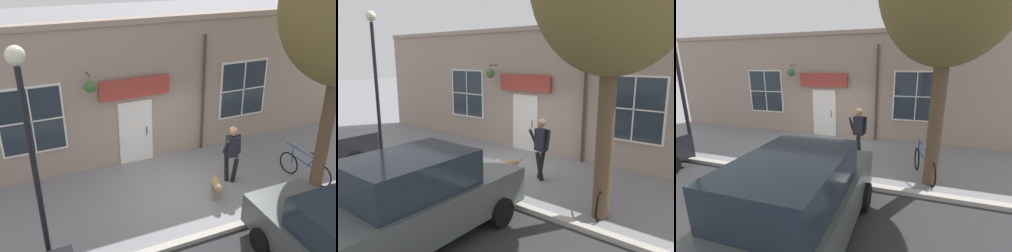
{
  "view_description": "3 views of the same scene",
  "coord_description": "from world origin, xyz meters",
  "views": [
    {
      "loc": [
        8.13,
        -3.99,
        6.2
      ],
      "look_at": [
        -1.28,
        0.04,
        1.49
      ],
      "focal_mm": 40.0,
      "sensor_mm": 36.0,
      "label": 1
    },
    {
      "loc": [
        7.76,
        6.27,
        3.47
      ],
      "look_at": [
        -0.27,
        -0.12,
        1.31
      ],
      "focal_mm": 35.0,
      "sensor_mm": 36.0,
      "label": 2
    },
    {
      "loc": [
        7.26,
        3.12,
        3.09
      ],
      "look_at": [
        -0.75,
        0.67,
        0.89
      ],
      "focal_mm": 24.0,
      "sensor_mm": 36.0,
      "label": 3
    }
  ],
  "objects": [
    {
      "name": "street_lamp",
      "position": [
        1.89,
        -3.92,
        3.21
      ],
      "size": [
        0.32,
        0.32,
        4.93
      ],
      "color": "black",
      "rests_on": "ground_plane"
    },
    {
      "name": "dog_on_leash",
      "position": [
        0.67,
        0.67,
        0.43
      ],
      "size": [
        0.99,
        0.49,
        0.65
      ],
      "color": "#997A51",
      "rests_on": "ground_plane"
    },
    {
      "name": "pedestrian_walking",
      "position": [
        0.12,
        1.46,
        1.09
      ],
      "size": [
        0.6,
        0.61,
        1.8
      ],
      "color": "black",
      "rests_on": "ground_plane"
    },
    {
      "name": "leaning_bicycle",
      "position": [
        0.86,
        3.59,
        0.38
      ],
      "size": [
        1.67,
        0.53,
        1.01
      ],
      "color": "black",
      "rests_on": "ground_plane"
    },
    {
      "name": "storefront_facade",
      "position": [
        -2.34,
        -0.02,
        2.29
      ],
      "size": [
        0.95,
        18.0,
        4.56
      ],
      "color": "gray",
      "rests_on": "ground_plane"
    },
    {
      "name": "ground_plane",
      "position": [
        0.0,
        0.0,
        0.0
      ],
      "size": [
        90.0,
        90.0,
        0.0
      ],
      "primitive_type": "plane",
      "color": "gray"
    }
  ]
}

